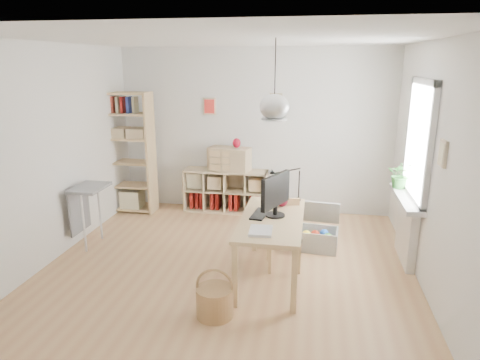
% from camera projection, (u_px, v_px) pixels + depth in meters
% --- Properties ---
extents(ground, '(4.50, 4.50, 0.00)m').
position_uv_depth(ground, '(228.00, 267.00, 5.30)').
color(ground, tan).
rests_on(ground, ground).
extents(room_shell, '(4.50, 4.50, 4.50)m').
position_uv_depth(room_shell, '(274.00, 107.00, 4.53)').
color(room_shell, white).
rests_on(room_shell, ground).
extents(window_unit, '(0.07, 1.16, 1.46)m').
position_uv_depth(window_unit, '(420.00, 141.00, 5.09)').
color(window_unit, white).
rests_on(window_unit, ground).
extents(radiator, '(0.10, 0.80, 0.80)m').
position_uv_depth(radiator, '(407.00, 231.00, 5.40)').
color(radiator, white).
rests_on(radiator, ground).
extents(windowsill, '(0.22, 1.20, 0.06)m').
position_uv_depth(windowsill, '(406.00, 198.00, 5.29)').
color(windowsill, silver).
rests_on(windowsill, radiator).
extents(desk, '(0.70, 1.50, 0.75)m').
position_uv_depth(desk, '(272.00, 225.00, 4.89)').
color(desk, tan).
rests_on(desk, ground).
extents(cube_shelf, '(1.40, 0.38, 0.72)m').
position_uv_depth(cube_shelf, '(225.00, 193.00, 7.28)').
color(cube_shelf, '#CCB886').
rests_on(cube_shelf, ground).
extents(tall_bookshelf, '(0.80, 0.38, 2.00)m').
position_uv_depth(tall_bookshelf, '(128.00, 148.00, 7.06)').
color(tall_bookshelf, tan).
rests_on(tall_bookshelf, ground).
extents(side_table, '(0.40, 0.55, 0.85)m').
position_uv_depth(side_table, '(86.00, 199.00, 5.80)').
color(side_table, gray).
rests_on(side_table, ground).
extents(chair, '(0.47, 0.47, 0.84)m').
position_uv_depth(chair, '(283.00, 229.00, 5.24)').
color(chair, gray).
rests_on(chair, ground).
extents(wicker_basket, '(0.38, 0.37, 0.52)m').
position_uv_depth(wicker_basket, '(215.00, 301.00, 4.25)').
color(wicker_basket, '#A4754A').
rests_on(wicker_basket, ground).
extents(storage_chest, '(0.61, 0.67, 0.59)m').
position_uv_depth(storage_chest, '(318.00, 234.00, 5.84)').
color(storage_chest, silver).
rests_on(storage_chest, ground).
extents(monitor, '(0.28, 0.54, 0.49)m').
position_uv_depth(monitor, '(276.00, 193.00, 4.84)').
color(monitor, black).
rests_on(monitor, desk).
extents(keyboard, '(0.20, 0.42, 0.02)m').
position_uv_depth(keyboard, '(260.00, 214.00, 4.95)').
color(keyboard, black).
rests_on(keyboard, desk).
extents(task_lamp, '(0.39, 0.15, 0.42)m').
position_uv_depth(task_lamp, '(284.00, 180.00, 5.37)').
color(task_lamp, black).
rests_on(task_lamp, desk).
extents(yarn_ball, '(0.14, 0.14, 0.14)m').
position_uv_depth(yarn_ball, '(282.00, 201.00, 5.23)').
color(yarn_ball, '#4D0A1B').
rests_on(yarn_ball, desk).
extents(paper_tray, '(0.25, 0.31, 0.03)m').
position_uv_depth(paper_tray, '(261.00, 231.00, 4.45)').
color(paper_tray, silver).
rests_on(paper_tray, desk).
extents(drawer_chest, '(0.72, 0.43, 0.39)m').
position_uv_depth(drawer_chest, '(229.00, 159.00, 7.06)').
color(drawer_chest, '#CCB886').
rests_on(drawer_chest, cube_shelf).
extents(red_vase, '(0.13, 0.13, 0.16)m').
position_uv_depth(red_vase, '(237.00, 143.00, 6.97)').
color(red_vase, '#A10D22').
rests_on(red_vase, drawer_chest).
extents(potted_plant, '(0.37, 0.34, 0.36)m').
position_uv_depth(potted_plant, '(401.00, 175.00, 5.57)').
color(potted_plant, '#245A22').
rests_on(potted_plant, windowsill).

